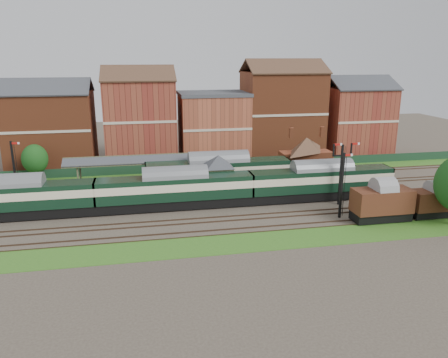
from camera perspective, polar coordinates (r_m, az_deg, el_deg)
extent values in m
plane|color=#473D33|center=(57.73, 2.80, -3.27)|extent=(160.00, 160.00, 0.00)
cube|color=#2D6619|center=(72.68, -0.18, 0.81)|extent=(90.00, 4.50, 0.06)
cube|color=#2D6619|center=(46.96, 6.30, -7.93)|extent=(90.00, 5.00, 0.06)
cube|color=#193823|center=(74.40, -0.47, 1.73)|extent=(90.00, 0.12, 1.50)
cube|color=#2D2D2D|center=(65.85, -3.44, -0.40)|extent=(55.00, 3.40, 1.00)
cube|color=#576A4B|center=(59.78, -0.72, -1.36)|extent=(3.40, 3.20, 2.40)
cube|color=#4C4F31|center=(59.17, -0.72, 0.67)|extent=(3.60, 3.40, 2.00)
pyramid|color=#383A3F|center=(58.73, -0.73, 2.37)|extent=(5.40, 5.40, 1.60)
cube|color=maroon|center=(61.68, 6.62, -1.03)|extent=(3.00, 2.40, 2.20)
cube|color=#4C3323|center=(60.68, 6.84, 0.11)|extent=(3.20, 1.34, 0.79)
cube|color=#4C3323|center=(61.87, 6.48, 0.43)|extent=(3.20, 1.34, 0.79)
cube|color=brown|center=(69.45, 10.58, 2.14)|extent=(8.00, 3.00, 3.50)
pyramid|color=#4C3323|center=(68.85, 10.70, 4.44)|extent=(8.10, 8.10, 2.20)
cube|color=brown|center=(67.88, 8.75, 4.80)|extent=(0.60, 0.60, 1.60)
cube|color=brown|center=(69.71, 12.64, 4.89)|extent=(0.60, 0.60, 1.60)
cube|color=#4C4F31|center=(64.11, -18.54, 0.38)|extent=(0.22, 0.22, 3.40)
cube|color=#4C4F31|center=(67.31, 0.61, 1.93)|extent=(0.22, 0.22, 3.40)
cube|color=#383A3F|center=(63.42, -8.77, 2.64)|extent=(26.00, 1.99, 0.90)
cube|color=#383A3F|center=(65.27, -8.84, 3.01)|extent=(26.00, 1.99, 0.90)
cube|color=#4C4F31|center=(64.26, -8.82, 3.16)|extent=(26.00, 0.20, 0.20)
cube|color=black|center=(58.30, 14.98, 0.50)|extent=(0.25, 0.25, 8.00)
cube|color=black|center=(57.69, 15.17, 2.99)|extent=(2.60, 0.18, 0.18)
cube|color=#B2140F|center=(57.12, 14.68, 4.39)|extent=(1.10, 0.08, 0.25)
cube|color=#B2140F|center=(58.19, 16.82, 4.43)|extent=(1.10, 0.08, 0.25)
cube|color=black|center=(64.97, -25.69, 1.00)|extent=(0.25, 0.25, 8.00)
cube|color=#B2140F|center=(64.08, -25.61, 4.23)|extent=(1.10, 0.08, 0.25)
cube|color=black|center=(53.56, 15.12, -0.86)|extent=(0.25, 0.25, 8.00)
cube|color=#B2140F|center=(52.89, 15.94, 3.02)|extent=(1.10, 0.08, 0.25)
cube|color=brown|center=(80.32, -21.62, 5.86)|extent=(14.00, 10.00, 13.00)
cube|color=maroon|center=(78.78, -10.85, 7.25)|extent=(12.00, 10.00, 15.00)
cube|color=#A95336|center=(80.09, -1.40, 6.58)|extent=(12.00, 10.00, 12.00)
cube|color=brown|center=(82.94, 7.57, 8.17)|extent=(14.00, 10.00, 16.00)
cube|color=maroon|center=(89.01, 16.81, 7.17)|extent=(12.00, 10.00, 13.00)
cube|color=black|center=(58.11, -26.00, -4.00)|extent=(19.63, 2.75, 1.20)
cube|color=black|center=(57.51, -26.25, -2.11)|extent=(19.63, 3.05, 2.83)
cube|color=beige|center=(57.41, -26.29, -1.79)|extent=(19.65, 3.09, 0.98)
cube|color=slate|center=(57.09, -26.44, -0.60)|extent=(19.63, 3.05, 0.65)
cube|color=black|center=(56.11, -6.30, -3.10)|extent=(19.63, 2.75, 1.20)
cube|color=black|center=(55.49, -6.36, -1.13)|extent=(19.63, 3.05, 2.83)
cube|color=beige|center=(55.39, -6.37, -0.80)|extent=(19.65, 3.09, 0.98)
cube|color=slate|center=(55.05, -6.41, 0.44)|extent=(19.63, 3.05, 0.65)
cube|color=black|center=(60.75, 12.48, -1.90)|extent=(19.63, 2.75, 1.20)
cube|color=black|center=(60.18, 12.59, -0.07)|extent=(19.63, 3.05, 2.83)
cube|color=beige|center=(60.09, 12.61, 0.24)|extent=(19.65, 3.09, 0.98)
cube|color=slate|center=(59.78, 12.68, 1.38)|extent=(19.63, 3.05, 0.65)
cube|color=black|center=(63.06, -0.73, -0.83)|extent=(20.64, 2.89, 1.26)
cube|color=black|center=(62.49, -0.74, 1.03)|extent=(20.64, 3.21, 2.98)
cube|color=beige|center=(62.40, -0.74, 1.35)|extent=(20.66, 3.25, 1.03)
cube|color=slate|center=(62.08, -0.74, 2.51)|extent=(20.64, 3.21, 0.69)
cube|color=black|center=(54.89, 19.76, -4.51)|extent=(6.83, 2.52, 1.02)
cube|color=#461F14|center=(54.29, 19.95, -2.65)|extent=(6.83, 2.96, 2.73)
cube|color=gray|center=(53.86, 20.10, -1.13)|extent=(6.83, 2.96, 0.50)
cube|color=black|center=(58.70, 25.65, -3.93)|extent=(5.85, 2.16, 0.88)
cube|color=#461F14|center=(58.22, 25.84, -2.44)|extent=(5.85, 2.54, 2.34)
cube|color=gray|center=(57.87, 25.99, -1.23)|extent=(5.85, 2.54, 0.43)
cylinder|color=#382619|center=(74.02, -23.29, 0.82)|extent=(0.44, 0.44, 2.69)
ellipsoid|color=#113E13|center=(73.55, -23.48, 2.43)|extent=(3.94, 3.94, 4.53)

